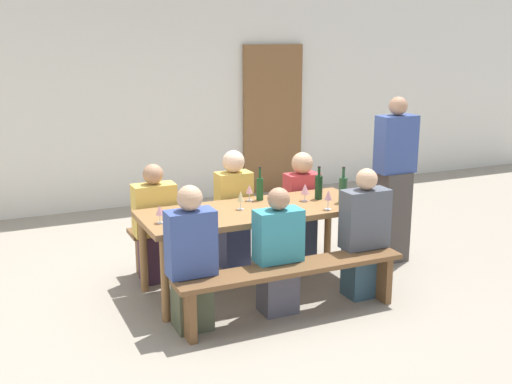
{
  "coord_description": "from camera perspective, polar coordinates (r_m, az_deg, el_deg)",
  "views": [
    {
      "loc": [
        -2.24,
        -4.96,
        2.28
      ],
      "look_at": [
        0.0,
        0.0,
        0.9
      ],
      "focal_mm": 44.7,
      "sensor_mm": 36.0,
      "label": 1
    }
  ],
  "objects": [
    {
      "name": "wine_glass_3",
      "position": [
        5.89,
        4.41,
        0.23
      ],
      "size": [
        0.08,
        0.08,
        0.16
      ],
      "color": "silver",
      "rests_on": "tasting_table"
    },
    {
      "name": "wine_bottle_0",
      "position": [
        5.97,
        5.63,
        0.49
      ],
      "size": [
        0.07,
        0.07,
        0.31
      ],
      "color": "#143319",
      "rests_on": "tasting_table"
    },
    {
      "name": "seated_guest_near_0",
      "position": [
        4.95,
        -5.8,
        -6.27
      ],
      "size": [
        0.37,
        0.24,
        1.16
      ],
      "rotation": [
        0.0,
        0.0,
        1.57
      ],
      "color": "#464B36",
      "rests_on": "ground"
    },
    {
      "name": "back_wall",
      "position": [
        8.62,
        -9.32,
        9.51
      ],
      "size": [
        14.0,
        0.2,
        3.2
      ],
      "primitive_type": "cube",
      "color": "silver",
      "rests_on": "ground"
    },
    {
      "name": "ground_plane",
      "position": [
        5.9,
        0.0,
        -8.51
      ],
      "size": [
        24.0,
        24.0,
        0.0
      ],
      "primitive_type": "plane",
      "color": "gray"
    },
    {
      "name": "bench_near",
      "position": [
        5.18,
        3.2,
        -7.58
      ],
      "size": [
        1.96,
        0.3,
        0.45
      ],
      "color": "brown",
      "rests_on": "ground"
    },
    {
      "name": "bench_far",
      "position": [
        6.38,
        -2.58,
        -3.35
      ],
      "size": [
        1.96,
        0.3,
        0.45
      ],
      "color": "brown",
      "rests_on": "ground"
    },
    {
      "name": "tasting_table",
      "position": [
        5.67,
        0.0,
        -2.24
      ],
      "size": [
        2.06,
        0.79,
        0.75
      ],
      "color": "olive",
      "rests_on": "ground"
    },
    {
      "name": "seated_guest_far_0",
      "position": [
        5.96,
        -9.01,
        -3.09
      ],
      "size": [
        0.39,
        0.24,
        1.11
      ],
      "rotation": [
        0.0,
        0.0,
        -1.57
      ],
      "color": "#42273B",
      "rests_on": "ground"
    },
    {
      "name": "wine_glass_4",
      "position": [
        5.59,
        -1.4,
        -0.46
      ],
      "size": [
        0.06,
        0.06,
        0.17
      ],
      "color": "silver",
      "rests_on": "tasting_table"
    },
    {
      "name": "wine_bottle_1",
      "position": [
        5.9,
        0.34,
        0.35
      ],
      "size": [
        0.07,
        0.07,
        0.31
      ],
      "color": "#194723",
      "rests_on": "tasting_table"
    },
    {
      "name": "seated_guest_near_2",
      "position": [
        5.63,
        9.65,
        -4.01
      ],
      "size": [
        0.41,
        0.24,
        1.15
      ],
      "rotation": [
        0.0,
        0.0,
        1.57
      ],
      "color": "#2F4C5D",
      "rests_on": "ground"
    },
    {
      "name": "wooden_door",
      "position": [
        9.15,
        1.51,
        6.49
      ],
      "size": [
        0.9,
        0.06,
        2.1
      ],
      "primitive_type": "cube",
      "color": "brown",
      "rests_on": "ground"
    },
    {
      "name": "seated_guest_near_1",
      "position": [
        5.24,
        1.99,
        -5.66
      ],
      "size": [
        0.39,
        0.24,
        1.07
      ],
      "rotation": [
        0.0,
        0.0,
        1.57
      ],
      "color": "#4A4955",
      "rests_on": "ground"
    },
    {
      "name": "seated_guest_far_2",
      "position": [
        6.5,
        4.09,
        -1.34
      ],
      "size": [
        0.34,
        0.24,
        1.1
      ],
      "rotation": [
        0.0,
        0.0,
        -1.57
      ],
      "color": "#272F43",
      "rests_on": "ground"
    },
    {
      "name": "seated_guest_far_1",
      "position": [
        6.19,
        -1.99,
        -1.79
      ],
      "size": [
        0.34,
        0.24,
        1.18
      ],
      "rotation": [
        0.0,
        0.0,
        -1.57
      ],
      "color": "#38416E",
      "rests_on": "ground"
    },
    {
      "name": "wine_glass_2",
      "position": [
        5.25,
        -8.61,
        -1.67
      ],
      "size": [
        0.07,
        0.07,
        0.15
      ],
      "color": "silver",
      "rests_on": "tasting_table"
    },
    {
      "name": "wine_glass_0",
      "position": [
        5.88,
        -0.6,
        0.2
      ],
      "size": [
        0.07,
        0.07,
        0.15
      ],
      "color": "silver",
      "rests_on": "tasting_table"
    },
    {
      "name": "standing_host",
      "position": [
        6.49,
        12.24,
        0.74
      ],
      "size": [
        0.39,
        0.24,
        1.67
      ],
      "rotation": [
        0.0,
        0.0,
        3.14
      ],
      "color": "#47403B",
      "rests_on": "ground"
    },
    {
      "name": "wine_bottle_2",
      "position": [
        5.87,
        7.79,
        0.26
      ],
      "size": [
        0.08,
        0.08,
        0.33
      ],
      "color": "#234C2D",
      "rests_on": "tasting_table"
    },
    {
      "name": "wine_glass_1",
      "position": [
        5.62,
        6.49,
        -0.34
      ],
      "size": [
        0.07,
        0.07,
        0.18
      ],
      "color": "silver",
      "rests_on": "tasting_table"
    }
  ]
}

